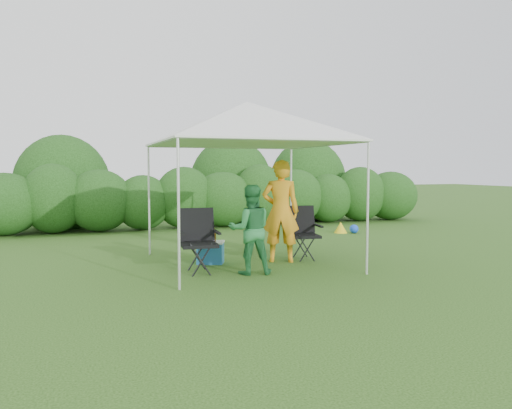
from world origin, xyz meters
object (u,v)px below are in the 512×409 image
object	(u,v)px
canopy	(247,123)
woman	(250,229)
cooler	(210,252)
chair_left	(198,236)
chair_right	(302,229)
man	(281,211)

from	to	relation	value
canopy	woman	xyz separation A→B (m)	(-0.23, -0.84, -1.75)
woman	cooler	xyz separation A→B (m)	(-0.38, 1.06, -0.51)
canopy	chair_left	bearing A→B (deg)	-157.66
canopy	cooler	size ratio (longest dim) A/B	5.47
chair_right	cooler	xyz separation A→B (m)	(-1.74, 0.10, -0.35)
chair_right	cooler	world-z (taller)	chair_right
woman	cooler	bearing A→B (deg)	-59.72
man	cooler	xyz separation A→B (m)	(-1.23, 0.27, -0.72)
chair_right	man	xyz separation A→B (m)	(-0.52, -0.18, 0.36)
man	chair_left	bearing A→B (deg)	35.98
chair_left	man	xyz separation A→B (m)	(1.60, 0.35, 0.33)
chair_left	woman	world-z (taller)	woman
canopy	woman	distance (m)	1.96
chair_right	man	bearing A→B (deg)	-152.36
chair_right	canopy	bearing A→B (deg)	-165.02
chair_right	man	size ratio (longest dim) A/B	0.53
chair_left	cooler	size ratio (longest dim) A/B	1.82
woman	canopy	bearing A→B (deg)	-94.73
chair_left	man	size ratio (longest dim) A/B	0.56
chair_left	cooler	world-z (taller)	chair_left
chair_right	woman	world-z (taller)	woman
woman	cooler	distance (m)	1.24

